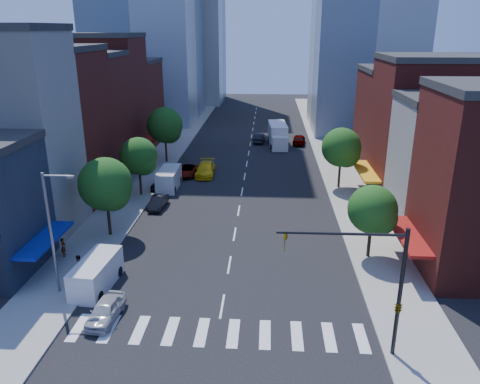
% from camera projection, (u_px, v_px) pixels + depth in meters
% --- Properties ---
extents(ground, '(220.00, 220.00, 0.00)m').
position_uv_depth(ground, '(222.00, 306.00, 32.40)').
color(ground, black).
rests_on(ground, ground).
extents(sidewalk_left, '(5.00, 120.00, 0.15)m').
position_uv_depth(sidewalk_left, '(166.00, 155.00, 70.75)').
color(sidewalk_left, gray).
rests_on(sidewalk_left, ground).
extents(sidewalk_right, '(5.00, 120.00, 0.15)m').
position_uv_depth(sidewalk_right, '(332.00, 157.00, 69.31)').
color(sidewalk_right, gray).
rests_on(sidewalk_right, ground).
extents(crosswalk, '(19.00, 3.00, 0.01)m').
position_uv_depth(crosswalk, '(218.00, 333.00, 29.57)').
color(crosswalk, silver).
rests_on(crosswalk, ground).
extents(bldg_left_1, '(12.00, 8.00, 18.00)m').
position_uv_depth(bldg_left_1, '(1.00, 137.00, 41.92)').
color(bldg_left_1, beige).
rests_on(bldg_left_1, ground).
extents(bldg_left_2, '(12.00, 9.00, 16.00)m').
position_uv_depth(bldg_left_2, '(46.00, 128.00, 50.25)').
color(bldg_left_2, '#571814').
rests_on(bldg_left_2, ground).
extents(bldg_left_3, '(12.00, 8.00, 15.00)m').
position_uv_depth(bldg_left_3, '(77.00, 119.00, 58.42)').
color(bldg_left_3, '#591C16').
rests_on(bldg_left_3, ground).
extents(bldg_left_4, '(12.00, 9.00, 17.00)m').
position_uv_depth(bldg_left_4, '(99.00, 101.00, 66.09)').
color(bldg_left_4, '#571814').
rests_on(bldg_left_4, ground).
extents(bldg_left_5, '(12.00, 10.00, 13.00)m').
position_uv_depth(bldg_left_5, '(121.00, 104.00, 75.70)').
color(bldg_left_5, '#591C16').
rests_on(bldg_left_5, ground).
extents(bldg_right_1, '(12.00, 8.00, 12.00)m').
position_uv_depth(bldg_right_1, '(462.00, 167.00, 43.31)').
color(bldg_right_1, beige).
rests_on(bldg_right_1, ground).
extents(bldg_right_2, '(12.00, 10.00, 15.00)m').
position_uv_depth(bldg_right_2, '(433.00, 131.00, 51.29)').
color(bldg_right_2, '#571814').
rests_on(bldg_right_2, ground).
extents(bldg_right_3, '(12.00, 10.00, 13.00)m').
position_uv_depth(bldg_right_3, '(407.00, 123.00, 61.03)').
color(bldg_right_3, '#591C16').
rests_on(bldg_right_3, ground).
extents(traffic_signal, '(7.24, 2.24, 8.00)m').
position_uv_depth(traffic_signal, '(390.00, 294.00, 26.21)').
color(traffic_signal, black).
rests_on(traffic_signal, sidewalk_right).
extents(streetlight, '(2.25, 0.25, 9.00)m').
position_uv_depth(streetlight, '(53.00, 226.00, 32.27)').
color(streetlight, slate).
rests_on(streetlight, sidewalk_left).
extents(tree_left_near, '(4.80, 4.80, 7.30)m').
position_uv_depth(tree_left_near, '(107.00, 186.00, 41.72)').
color(tree_left_near, black).
rests_on(tree_left_near, sidewalk_left).
extents(tree_left_mid, '(4.20, 4.20, 6.65)m').
position_uv_depth(tree_left_mid, '(140.00, 158.00, 52.19)').
color(tree_left_mid, black).
rests_on(tree_left_mid, sidewalk_left).
extents(tree_left_far, '(5.00, 5.00, 7.75)m').
position_uv_depth(tree_left_far, '(166.00, 127.00, 65.15)').
color(tree_left_far, black).
rests_on(tree_left_far, sidewalk_left).
extents(tree_right_near, '(4.00, 4.00, 6.20)m').
position_uv_depth(tree_right_near, '(374.00, 212.00, 37.79)').
color(tree_right_near, black).
rests_on(tree_right_near, sidewalk_right).
extents(tree_right_far, '(4.60, 4.60, 7.20)m').
position_uv_depth(tree_right_far, '(343.00, 149.00, 54.51)').
color(tree_right_far, black).
rests_on(tree_right_far, sidewalk_right).
extents(parked_car_front, '(1.93, 4.17, 1.39)m').
position_uv_depth(parked_car_front, '(106.00, 310.00, 30.72)').
color(parked_car_front, '#B2B1B6').
rests_on(parked_car_front, ground).
extents(parked_car_second, '(1.56, 4.00, 1.30)m').
position_uv_depth(parked_car_second, '(158.00, 202.00, 49.87)').
color(parked_car_second, black).
rests_on(parked_car_second, ground).
extents(parked_car_third, '(2.25, 4.66, 1.28)m').
position_uv_depth(parked_car_third, '(187.00, 171.00, 60.89)').
color(parked_car_third, '#999999').
rests_on(parked_car_third, ground).
extents(parked_car_rear, '(2.49, 5.22, 1.47)m').
position_uv_depth(parked_car_rear, '(164.00, 182.00, 56.20)').
color(parked_car_rear, black).
rests_on(parked_car_rear, ground).
extents(cargo_van_near, '(2.53, 5.45, 2.26)m').
position_uv_depth(cargo_van_near, '(96.00, 275.00, 34.31)').
color(cargo_van_near, silver).
rests_on(cargo_van_near, ground).
extents(cargo_van_far, '(2.29, 5.50, 2.34)m').
position_uv_depth(cargo_van_far, '(169.00, 179.00, 55.84)').
color(cargo_van_far, silver).
rests_on(cargo_van_far, ground).
extents(taxi, '(2.47, 5.72, 1.64)m').
position_uv_depth(taxi, '(205.00, 169.00, 60.92)').
color(taxi, yellow).
rests_on(taxi, ground).
extents(traffic_car_oncoming, '(2.11, 4.74, 1.51)m').
position_uv_depth(traffic_car_oncoming, '(260.00, 138.00, 78.41)').
color(traffic_car_oncoming, black).
rests_on(traffic_car_oncoming, ground).
extents(traffic_car_far, '(2.46, 5.02, 1.65)m').
position_uv_depth(traffic_car_far, '(299.00, 139.00, 77.19)').
color(traffic_car_far, '#999999').
rests_on(traffic_car_far, ground).
extents(box_truck, '(3.24, 8.99, 3.56)m').
position_uv_depth(box_truck, '(278.00, 136.00, 75.84)').
color(box_truck, silver).
rests_on(box_truck, ground).
extents(pedestrian_near, '(0.48, 0.65, 1.64)m').
position_uv_depth(pedestrian_near, '(64.00, 247.00, 38.91)').
color(pedestrian_near, '#999999').
rests_on(pedestrian_near, sidewalk_left).
extents(pedestrian_far, '(0.91, 1.02, 1.72)m').
position_uv_depth(pedestrian_far, '(79.00, 266.00, 35.81)').
color(pedestrian_far, '#999999').
rests_on(pedestrian_far, sidewalk_left).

